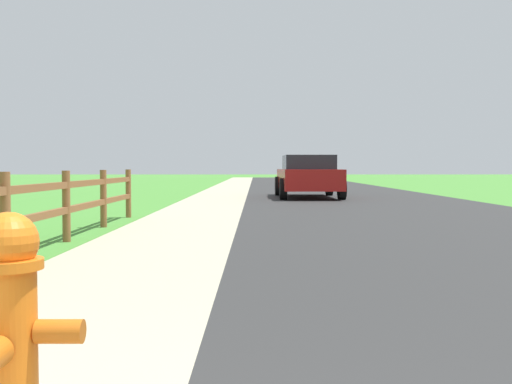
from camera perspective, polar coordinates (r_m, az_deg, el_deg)
The scene contains 7 objects.
ground_plane at distance 25.66m, azimuth -0.55°, elevation 0.03°, with size 120.00×120.00×0.00m, color #488D34.
road_asphalt at distance 27.84m, azimuth 6.73°, elevation 0.20°, with size 7.00×66.00×0.01m, color #2D2D2D.
curb_concrete at distance 27.86m, azimuth -6.68°, elevation 0.21°, with size 6.00×66.00×0.01m, color #B4AD8F.
grass_verge at distance 28.08m, azimuth -9.72°, elevation 0.21°, with size 5.00×66.00×0.00m, color #488D34.
fire_hydrant at distance 2.28m, azimuth -22.00°, elevation -12.48°, with size 0.50×0.41×0.89m.
rail_fence at distance 6.85m, azimuth -22.26°, elevation -1.70°, with size 0.11×12.32×0.99m.
parked_suv_red at distance 20.81m, azimuth 5.06°, elevation 1.50°, with size 2.15×4.71×1.44m.
Camera 1 is at (0.32, -0.64, 1.04)m, focal length 42.71 mm.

